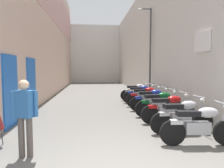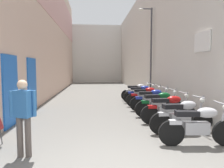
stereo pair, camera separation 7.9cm
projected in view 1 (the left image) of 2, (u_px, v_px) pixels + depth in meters
The scene contains 14 objects.
ground_plane at pixel (100, 98), 12.28m from camera, with size 38.15×38.15×0.00m, color #66635E.
building_left at pixel (51, 29), 13.57m from camera, with size 0.45×22.15×8.69m.
building_right at pixel (144, 43), 14.29m from camera, with size 0.45×22.15×7.05m.
building_far_end at pixel (95, 54), 25.97m from camera, with size 8.92×2.00×6.98m, color silver.
motorcycle_nearest at pixel (200, 124), 4.75m from camera, with size 1.85×0.58×1.04m.
motorcycle_second at pixel (183, 115), 5.67m from camera, with size 1.85×0.58×1.04m.
motorcycle_third at pixel (169, 108), 6.67m from camera, with size 1.85×0.58×1.04m.
motorcycle_fourth at pixel (159, 103), 7.61m from camera, with size 1.85×0.58×1.04m.
motorcycle_fifth at pixel (152, 99), 8.57m from camera, with size 1.85×0.58×1.04m.
motorcycle_sixth at pixel (146, 96), 9.51m from camera, with size 1.85×0.58×1.04m.
motorcycle_seventh at pixel (141, 93), 10.45m from camera, with size 1.85×0.58×1.04m.
motorcycle_eighth at pixel (137, 91), 11.38m from camera, with size 1.85×0.58×1.04m.
pedestrian_by_doorway at pixel (25, 113), 4.09m from camera, with size 0.52×0.32×1.57m.
street_lamp at pixel (149, 47), 11.49m from camera, with size 0.79×0.18×5.09m.
Camera 1 is at (-0.47, -3.11, 1.80)m, focal length 33.01 mm.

